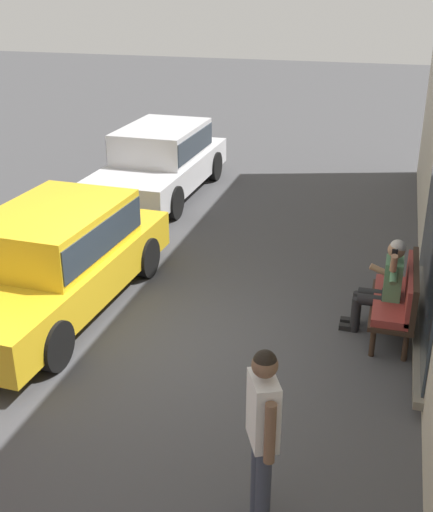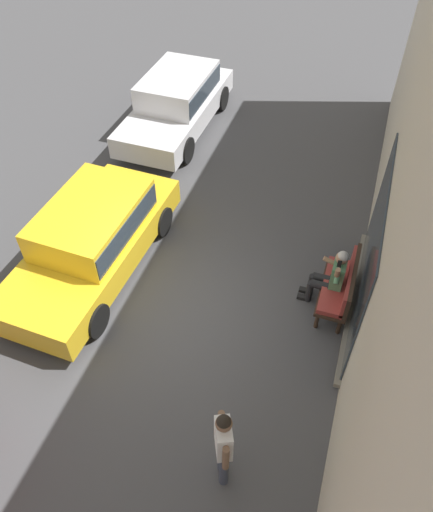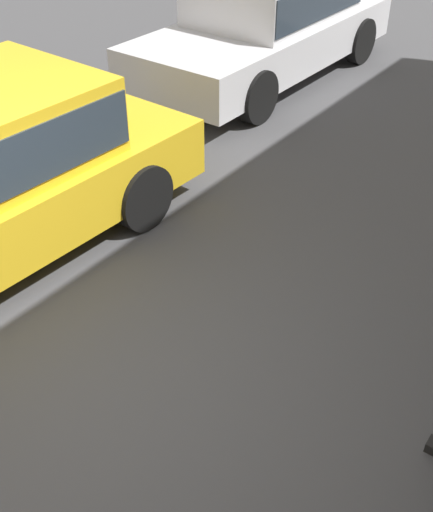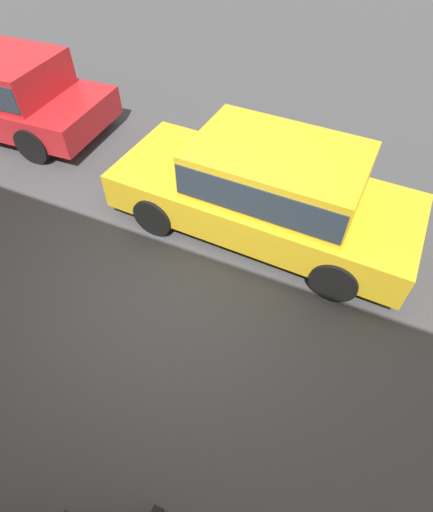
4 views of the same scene
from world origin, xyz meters
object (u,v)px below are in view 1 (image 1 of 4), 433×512
at_px(bench, 401,297).
at_px(parked_car_mid, 54,255).
at_px(pedestrian_standing, 263,427).
at_px(parked_car_near, 161,158).
at_px(person_on_phone, 384,284).

height_order(bench, parked_car_mid, parked_car_mid).
distance_m(parked_car_mid, pedestrian_standing, 4.79).
xyz_separation_m(bench, pedestrian_standing, (3.60, -1.06, 0.47)).
bearing_deg(parked_car_near, bench, 46.44).
bearing_deg(bench, person_on_phone, -97.20).
height_order(bench, pedestrian_standing, pedestrian_standing).
relative_size(person_on_phone, parked_car_mid, 0.30).
relative_size(parked_car_near, pedestrian_standing, 2.52).
distance_m(bench, parked_car_mid, 4.70).
distance_m(bench, pedestrian_standing, 3.78).
relative_size(bench, parked_car_near, 0.32).
bearing_deg(person_on_phone, parked_car_mid, -83.72).
xyz_separation_m(person_on_phone, parked_car_mid, (0.49, -4.45, 0.09)).
bearing_deg(parked_car_near, pedestrian_standing, 25.33).
height_order(bench, person_on_phone, person_on_phone).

